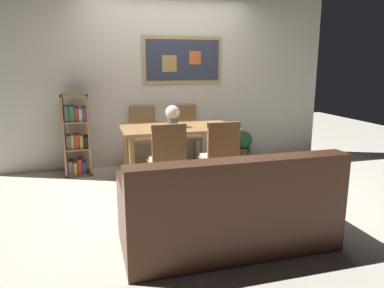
# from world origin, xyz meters

# --- Properties ---
(ground_plane) EXTENTS (12.00, 12.00, 0.00)m
(ground_plane) POSITION_xyz_m (0.00, 0.00, 0.00)
(ground_plane) COLOR beige
(wall_back_with_painting) EXTENTS (5.20, 0.14, 2.60)m
(wall_back_with_painting) POSITION_xyz_m (0.00, 1.41, 1.31)
(wall_back_with_painting) COLOR silver
(wall_back_with_painting) RESTS_ON ground_plane
(dining_table) EXTENTS (1.47, 0.87, 0.74)m
(dining_table) POSITION_xyz_m (-0.07, 0.47, 0.64)
(dining_table) COLOR #9E7042
(dining_table) RESTS_ON ground_plane
(dining_chair_near_left) EXTENTS (0.40, 0.41, 0.91)m
(dining_chair_near_left) POSITION_xyz_m (-0.36, -0.25, 0.54)
(dining_chair_near_left) COLOR #9E7042
(dining_chair_near_left) RESTS_ON ground_plane
(dining_chair_far_right) EXTENTS (0.40, 0.41, 0.91)m
(dining_chair_far_right) POSITION_xyz_m (0.24, 1.23, 0.54)
(dining_chair_far_right) COLOR #9E7042
(dining_chair_far_right) RESTS_ON ground_plane
(dining_chair_near_right) EXTENTS (0.40, 0.41, 0.91)m
(dining_chair_near_right) POSITION_xyz_m (0.26, -0.28, 0.54)
(dining_chair_near_right) COLOR #9E7042
(dining_chair_near_right) RESTS_ON ground_plane
(dining_chair_far_left) EXTENTS (0.40, 0.41, 0.91)m
(dining_chair_far_left) POSITION_xyz_m (-0.41, 1.22, 0.54)
(dining_chair_far_left) COLOR #9E7042
(dining_chair_far_left) RESTS_ON ground_plane
(leather_couch) EXTENTS (1.80, 0.84, 0.84)m
(leather_couch) POSITION_xyz_m (-0.08, -1.42, 0.31)
(leather_couch) COLOR #472819
(leather_couch) RESTS_ON ground_plane
(bookshelf) EXTENTS (0.36, 0.28, 1.15)m
(bookshelf) POSITION_xyz_m (-1.37, 1.09, 0.55)
(bookshelf) COLOR #9E7042
(bookshelf) RESTS_ON ground_plane
(potted_ivy) EXTENTS (0.30, 0.30, 0.53)m
(potted_ivy) POSITION_xyz_m (1.18, 1.16, 0.25)
(potted_ivy) COLOR brown
(potted_ivy) RESTS_ON ground_plane
(flower_vase) EXTENTS (0.20, 0.19, 0.28)m
(flower_vase) POSITION_xyz_m (-0.14, 0.43, 0.90)
(flower_vase) COLOR slate
(flower_vase) RESTS_ON dining_table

